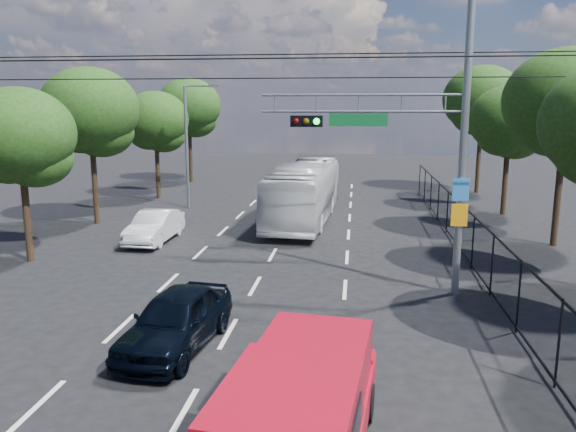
# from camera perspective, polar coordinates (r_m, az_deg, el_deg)

# --- Properties ---
(ground) EXTENTS (120.00, 120.00, 0.00)m
(ground) POSITION_cam_1_polar(r_m,az_deg,el_deg) (11.82, -10.67, -19.21)
(ground) COLOR black
(ground) RESTS_ON ground
(lane_markings) EXTENTS (6.12, 38.00, 0.01)m
(lane_markings) POSITION_cam_1_polar(r_m,az_deg,el_deg) (24.63, -0.90, -2.74)
(lane_markings) COLOR beige
(lane_markings) RESTS_ON ground
(signal_mast) EXTENTS (6.43, 0.39, 9.50)m
(signal_mast) POSITION_cam_1_polar(r_m,az_deg,el_deg) (17.80, 13.60, 8.64)
(signal_mast) COLOR slate
(signal_mast) RESTS_ON ground
(streetlight_left) EXTENTS (2.09, 0.22, 7.08)m
(streetlight_left) POSITION_cam_1_polar(r_m,az_deg,el_deg) (33.16, -10.00, 7.59)
(streetlight_left) COLOR slate
(streetlight_left) RESTS_ON ground
(utility_wires) EXTENTS (22.00, 5.04, 0.74)m
(utility_wires) POSITION_cam_1_polar(r_m,az_deg,el_deg) (18.84, -3.17, 15.11)
(utility_wires) COLOR black
(utility_wires) RESTS_ON ground
(fence_right) EXTENTS (0.06, 34.03, 2.00)m
(fence_right) POSITION_cam_1_polar(r_m,az_deg,el_deg) (22.82, 17.71, -1.76)
(fence_right) COLOR black
(fence_right) RESTS_ON ground
(tree_right_c) EXTENTS (5.10, 5.10, 8.29)m
(tree_right_c) POSITION_cam_1_polar(r_m,az_deg,el_deg) (26.15, 26.42, 9.60)
(tree_right_c) COLOR black
(tree_right_c) RESTS_ON ground
(tree_right_d) EXTENTS (4.32, 4.32, 7.02)m
(tree_right_d) POSITION_cam_1_polar(r_m,az_deg,el_deg) (32.76, 21.58, 8.54)
(tree_right_d) COLOR black
(tree_right_d) RESTS_ON ground
(tree_right_e) EXTENTS (5.28, 5.28, 8.58)m
(tree_right_e) POSITION_cam_1_polar(r_m,az_deg,el_deg) (40.58, 19.14, 10.60)
(tree_right_e) COLOR black
(tree_right_e) RESTS_ON ground
(tree_left_b) EXTENTS (4.08, 4.08, 6.63)m
(tree_left_b) POSITION_cam_1_polar(r_m,az_deg,el_deg) (23.34, -25.50, 6.79)
(tree_left_b) COLOR black
(tree_left_b) RESTS_ON ground
(tree_left_c) EXTENTS (4.80, 4.80, 7.80)m
(tree_left_c) POSITION_cam_1_polar(r_m,az_deg,el_deg) (29.72, -19.39, 9.53)
(tree_left_c) COLOR black
(tree_left_c) RESTS_ON ground
(tree_left_d) EXTENTS (4.20, 4.20, 6.83)m
(tree_left_d) POSITION_cam_1_polar(r_m,az_deg,el_deg) (36.96, -13.26, 9.02)
(tree_left_d) COLOR black
(tree_left_d) RESTS_ON ground
(tree_left_e) EXTENTS (4.92, 4.92, 7.99)m
(tree_left_e) POSITION_cam_1_polar(r_m,az_deg,el_deg) (44.60, -10.00, 10.52)
(tree_left_e) COLOR black
(tree_left_e) RESTS_ON ground
(red_pickup) EXTENTS (2.54, 5.59, 2.02)m
(red_pickup) POSITION_cam_1_polar(r_m,az_deg,el_deg) (9.69, 1.52, -18.97)
(red_pickup) COLOR black
(red_pickup) RESTS_ON ground
(navy_hatchback) EXTENTS (2.25, 4.48, 1.46)m
(navy_hatchback) POSITION_cam_1_polar(r_m,az_deg,el_deg) (14.38, -11.31, -10.29)
(navy_hatchback) COLOR black
(navy_hatchback) RESTS_ON ground
(white_bus) EXTENTS (3.18, 10.99, 3.02)m
(white_bus) POSITION_cam_1_polar(r_m,az_deg,el_deg) (29.04, 1.69, 2.43)
(white_bus) COLOR silver
(white_bus) RESTS_ON ground
(white_van) EXTENTS (1.51, 4.16, 1.36)m
(white_van) POSITION_cam_1_polar(r_m,az_deg,el_deg) (25.43, -13.40, -1.04)
(white_van) COLOR silver
(white_van) RESTS_ON ground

